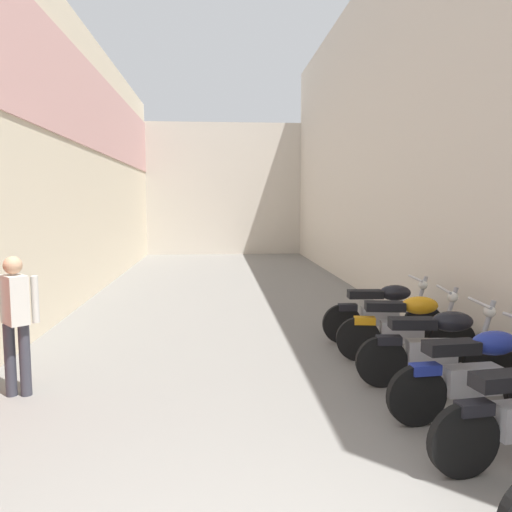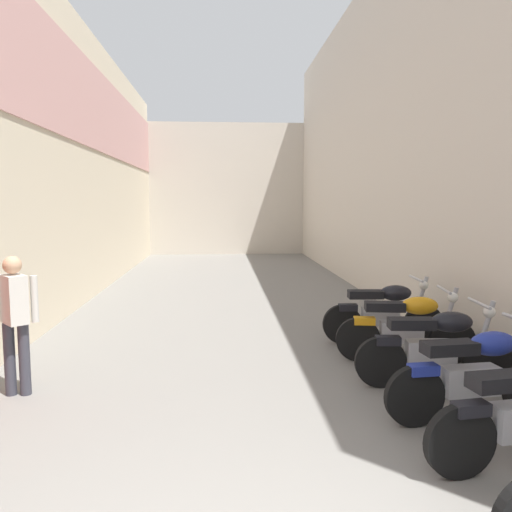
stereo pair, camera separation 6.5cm
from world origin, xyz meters
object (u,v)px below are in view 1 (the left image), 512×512
motorcycle_fourth (437,345)px  motorcycle_fifth (406,326)px  motorcycle_third (477,372)px  motorcycle_sixth (384,311)px  pedestrian_mid_alley (15,315)px

motorcycle_fourth → motorcycle_fifth: bearing=90.0°
motorcycle_third → motorcycle_fourth: (0.00, 0.92, 0.00)m
motorcycle_third → motorcycle_sixth: 2.78m
motorcycle_third → pedestrian_mid_alley: bearing=167.8°
pedestrian_mid_alley → motorcycle_sixth: bearing=20.2°
motorcycle_fifth → pedestrian_mid_alley: pedestrian_mid_alley is taller
motorcycle_third → pedestrian_mid_alley: size_ratio=1.18×
motorcycle_sixth → motorcycle_third: bearing=-90.0°
motorcycle_sixth → pedestrian_mid_alley: (-4.76, -1.75, 0.42)m
motorcycle_fourth → motorcycle_sixth: bearing=90.0°
motorcycle_fourth → pedestrian_mid_alley: size_ratio=1.18×
motorcycle_third → pedestrian_mid_alley: pedestrian_mid_alley is taller
motorcycle_fourth → motorcycle_third: bearing=-90.0°
motorcycle_fourth → motorcycle_fifth: size_ratio=1.00×
motorcycle_third → motorcycle_fourth: same height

